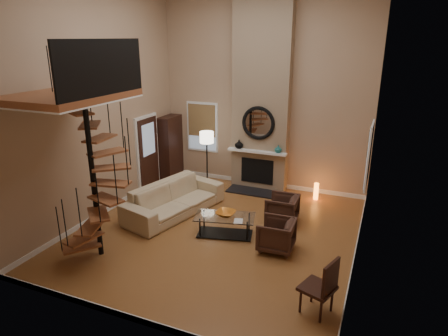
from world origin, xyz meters
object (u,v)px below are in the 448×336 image
at_px(sofa, 174,198).
at_px(accent_lamp, 316,191).
at_px(armchair_far, 279,235).
at_px(side_chair, 323,286).
at_px(floor_lamp, 207,142).
at_px(armchair_near, 285,209).
at_px(hutch, 170,148).
at_px(coffee_table, 225,223).

xyz_separation_m(sofa, accent_lamp, (3.11, 2.22, -0.15)).
xyz_separation_m(armchair_far, accent_lamp, (0.21, 3.00, -0.10)).
xyz_separation_m(accent_lamp, side_chair, (0.92, -4.65, 0.28)).
bearing_deg(sofa, side_chair, -106.52).
distance_m(armchair_far, floor_lamp, 3.97).
bearing_deg(armchair_near, hutch, -115.41).
bearing_deg(armchair_near, sofa, -80.59).
relative_size(sofa, side_chair, 2.65).
xyz_separation_m(armchair_near, accent_lamp, (0.43, 1.70, -0.10)).
height_order(armchair_near, armchair_far, armchair_far).
height_order(hutch, armchair_far, hutch).
distance_m(armchair_far, side_chair, 2.01).
bearing_deg(floor_lamp, armchair_near, -25.98).
distance_m(sofa, armchair_near, 2.73).
bearing_deg(sofa, coffee_table, -94.94).
bearing_deg(floor_lamp, coffee_table, -57.01).
bearing_deg(hutch, armchair_near, -23.74).
xyz_separation_m(sofa, side_chair, (4.03, -2.43, 0.13)).
distance_m(sofa, side_chair, 4.70).
bearing_deg(coffee_table, floor_lamp, 122.99).
height_order(hutch, floor_lamp, hutch).
bearing_deg(side_chair, coffee_table, 142.51).
bearing_deg(coffee_table, hutch, 136.29).
bearing_deg(side_chair, floor_lamp, 133.15).
bearing_deg(armchair_near, armchair_far, 7.88).
relative_size(armchair_near, floor_lamp, 0.42).
xyz_separation_m(hutch, side_chair, (5.46, -4.76, -0.42)).
bearing_deg(accent_lamp, coffee_table, -118.47).
bearing_deg(armchair_near, floor_lamp, -117.65).
distance_m(hutch, floor_lamp, 1.66).
height_order(hutch, armchair_near, hutch).
distance_m(sofa, accent_lamp, 3.82).
bearing_deg(sofa, hutch, 46.17).
distance_m(hutch, side_chair, 7.26).
distance_m(hutch, armchair_near, 4.53).
relative_size(armchair_far, accent_lamp, 1.59).
xyz_separation_m(coffee_table, accent_lamp, (1.51, 2.79, -0.03)).
distance_m(sofa, coffee_table, 1.70).
relative_size(accent_lamp, side_chair, 0.45).
height_order(hutch, side_chair, hutch).
xyz_separation_m(armchair_far, floor_lamp, (-2.83, 2.58, 1.06)).
height_order(armchair_far, floor_lamp, floor_lamp).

